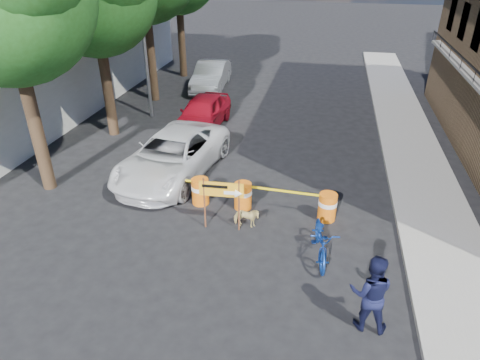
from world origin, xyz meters
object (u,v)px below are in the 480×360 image
at_px(detour_sign, 227,194).
at_px(pedestrian, 371,293).
at_px(bicycle, 323,225).
at_px(suv_white, 173,155).
at_px(sedan_silver, 211,75).
at_px(sedan_red, 203,113).
at_px(barrel_mid_left, 200,191).
at_px(dog, 246,218).
at_px(barrel_far_right, 327,206).
at_px(barrel_far_left, 157,188).
at_px(barrel_mid_right, 243,195).

relative_size(detour_sign, pedestrian, 0.88).
relative_size(bicycle, suv_white, 0.37).
bearing_deg(bicycle, sedan_silver, 108.03).
height_order(sedan_red, sedan_silver, sedan_silver).
xyz_separation_m(barrel_mid_left, dog, (1.75, -1.05, -0.14)).
bearing_deg(barrel_far_right, detour_sign, -158.52).
bearing_deg(bicycle, barrel_far_left, 153.35).
height_order(barrel_mid_left, sedan_silver, sedan_silver).
bearing_deg(barrel_mid_left, barrel_far_left, -175.34).
height_order(barrel_far_left, dog, barrel_far_left).
height_order(barrel_far_right, pedestrian, pedestrian).
relative_size(barrel_mid_right, detour_sign, 0.53).
bearing_deg(bicycle, pedestrian, -71.61).
height_order(barrel_mid_left, bicycle, bicycle).
height_order(barrel_far_right, sedan_silver, sedan_silver).
relative_size(pedestrian, suv_white, 0.34).
distance_m(detour_sign, sedan_silver, 14.47).
xyz_separation_m(dog, sedan_red, (-3.52, 7.49, 0.42)).
bearing_deg(sedan_silver, dog, -74.31).
relative_size(barrel_far_right, suv_white, 0.16).
distance_m(barrel_far_left, barrel_mid_left, 1.47).
bearing_deg(dog, bicycle, -114.06).
xyz_separation_m(detour_sign, bicycle, (2.80, -0.74, -0.17)).
bearing_deg(barrel_far_left, sedan_red, 92.69).
xyz_separation_m(barrel_far_right, sedan_silver, (-7.14, 12.68, 0.31)).
distance_m(detour_sign, suv_white, 4.10).
relative_size(barrel_far_right, sedan_red, 0.20).
bearing_deg(barrel_mid_left, bicycle, -26.51).
distance_m(pedestrian, suv_white, 8.97).
height_order(bicycle, suv_white, bicycle).
xyz_separation_m(barrel_far_right, suv_white, (-5.67, 1.85, 0.32)).
bearing_deg(barrel_far_right, barrel_mid_right, 177.47).
height_order(dog, sedan_red, sedan_red).
distance_m(barrel_mid_left, detour_sign, 1.90).
distance_m(barrel_mid_right, barrel_far_right, 2.69).
relative_size(detour_sign, suv_white, 0.30).
bearing_deg(detour_sign, barrel_far_left, 153.50).
relative_size(barrel_far_left, sedan_silver, 0.19).
bearing_deg(barrel_mid_left, sedan_silver, 103.51).
xyz_separation_m(barrel_mid_left, detour_sign, (1.20, -1.26, 0.76)).
bearing_deg(detour_sign, barrel_far_right, 18.13).
bearing_deg(detour_sign, bicycle, -18.08).
distance_m(barrel_mid_left, dog, 2.04).
height_order(barrel_far_left, pedestrian, pedestrian).
height_order(barrel_mid_right, dog, barrel_mid_right).
xyz_separation_m(pedestrian, suv_white, (-6.67, 6.01, -0.17)).
xyz_separation_m(barrel_mid_left, bicycle, (4.00, -2.00, 0.59)).
bearing_deg(barrel_mid_right, suv_white, 149.81).
xyz_separation_m(barrel_far_right, dog, (-2.38, -0.93, -0.14)).
bearing_deg(barrel_far_left, barrel_mid_right, 2.49).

